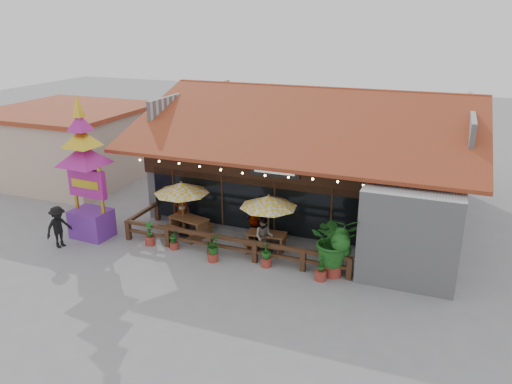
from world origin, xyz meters
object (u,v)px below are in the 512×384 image
at_px(thai_sign_tower, 84,159).
at_px(umbrella_left, 182,188).
at_px(picnic_table_left, 189,223).
at_px(umbrella_right, 269,202).
at_px(tropical_plant, 335,241).
at_px(pedestrian, 59,227).
at_px(picnic_table_right, 266,239).

bearing_deg(thai_sign_tower, umbrella_left, 22.15).
bearing_deg(picnic_table_left, umbrella_right, -3.59).
xyz_separation_m(umbrella_left, picnic_table_left, (0.20, 0.15, -1.70)).
relative_size(tropical_plant, pedestrian, 1.36).
xyz_separation_m(umbrella_right, picnic_table_left, (-3.87, 0.24, -1.65)).
distance_m(umbrella_left, pedestrian, 5.42).
bearing_deg(picnic_table_left, umbrella_left, -143.52).
distance_m(picnic_table_left, thai_sign_tower, 5.28).
relative_size(picnic_table_left, pedestrian, 1.12).
bearing_deg(thai_sign_tower, tropical_plant, 2.03).
distance_m(umbrella_right, thai_sign_tower, 8.10).
distance_m(picnic_table_left, pedestrian, 5.51).
bearing_deg(picnic_table_right, tropical_plant, -19.81).
xyz_separation_m(picnic_table_left, picnic_table_right, (3.76, -0.18, -0.04)).
distance_m(picnic_table_left, tropical_plant, 7.06).
relative_size(thai_sign_tower, tropical_plant, 2.72).
distance_m(umbrella_right, picnic_table_right, 1.69).
height_order(umbrella_right, picnic_table_right, umbrella_right).
bearing_deg(picnic_table_right, thai_sign_tower, -168.97).
relative_size(umbrella_left, umbrella_right, 1.10).
bearing_deg(umbrella_right, picnic_table_left, 176.41).
distance_m(umbrella_right, tropical_plant, 3.29).
bearing_deg(thai_sign_tower, picnic_table_right, 11.03).
bearing_deg(umbrella_left, thai_sign_tower, -157.85).
bearing_deg(umbrella_left, tropical_plant, -9.24).
distance_m(thai_sign_tower, tropical_plant, 11.08).
relative_size(picnic_table_left, tropical_plant, 0.82).
xyz_separation_m(umbrella_right, thai_sign_tower, (-7.85, -1.44, 1.38)).
bearing_deg(picnic_table_left, thai_sign_tower, -157.02).
xyz_separation_m(umbrella_right, picnic_table_right, (-0.11, 0.06, -1.69)).
xyz_separation_m(thai_sign_tower, pedestrian, (-0.58, -1.38, -2.68)).
bearing_deg(picnic_table_right, picnic_table_left, 177.29).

